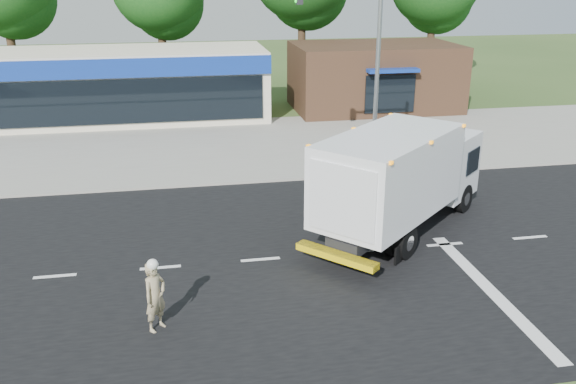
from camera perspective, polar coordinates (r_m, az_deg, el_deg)
name	(u,v)px	position (r m, az deg, el deg)	size (l,w,h in m)	color
ground	(355,252)	(19.33, 6.28, -5.62)	(120.00, 120.00, 0.00)	#385123
road_asphalt	(355,252)	(19.33, 6.28, -5.60)	(60.00, 14.00, 0.02)	black
sidewalk	(302,170)	(26.70, 1.35, 2.05)	(60.00, 2.40, 0.12)	gray
parking_apron	(280,137)	(32.17, -0.74, 5.14)	(60.00, 9.00, 0.02)	gray
lane_markings	(412,268)	(18.60, 11.48, -6.95)	(55.20, 7.00, 0.01)	silver
ems_box_truck	(401,174)	(20.24, 10.54, 1.71)	(7.65, 7.33, 3.60)	black
emergency_worker	(155,295)	(15.30, -12.33, -9.44)	(0.76, 0.78, 1.91)	tan
retail_strip_mall	(110,85)	(37.30, -16.32, 9.59)	(18.00, 6.20, 4.00)	beige
brown_storefront	(374,77)	(39.11, 8.07, 10.64)	(10.00, 6.70, 4.00)	#382316
traffic_signal_pole	(363,58)	(25.61, 7.01, 12.31)	(3.51, 0.25, 8.00)	gray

